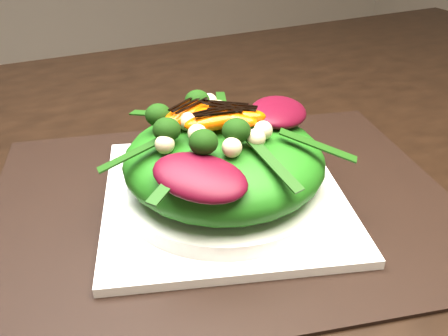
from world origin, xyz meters
name	(u,v)px	position (x,y,z in m)	size (l,w,h in m)	color
dining_table	(277,131)	(0.00, 0.00, 0.73)	(1.60, 0.90, 0.75)	black
placemat	(224,201)	(-0.17, -0.16, 0.75)	(0.51, 0.39, 0.00)	black
plate_base	(224,196)	(-0.17, -0.16, 0.76)	(0.26, 0.26, 0.01)	white
salad_bowl	(224,186)	(-0.17, -0.16, 0.77)	(0.22, 0.22, 0.02)	white
lettuce_mound	(224,159)	(-0.17, -0.16, 0.81)	(0.21, 0.21, 0.08)	#256E14
radicchio_leaf	(279,112)	(-0.10, -0.15, 0.84)	(0.09, 0.06, 0.02)	#460715
orange_segment	(206,114)	(-0.18, -0.14, 0.85)	(0.07, 0.03, 0.02)	#DD4803
broccoli_floret	(154,119)	(-0.23, -0.13, 0.85)	(0.04, 0.04, 0.04)	black
macadamia_nut	(257,129)	(-0.15, -0.19, 0.85)	(0.02, 0.02, 0.02)	beige
balsamic_drizzle	(206,105)	(-0.18, -0.14, 0.86)	(0.05, 0.00, 0.00)	black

